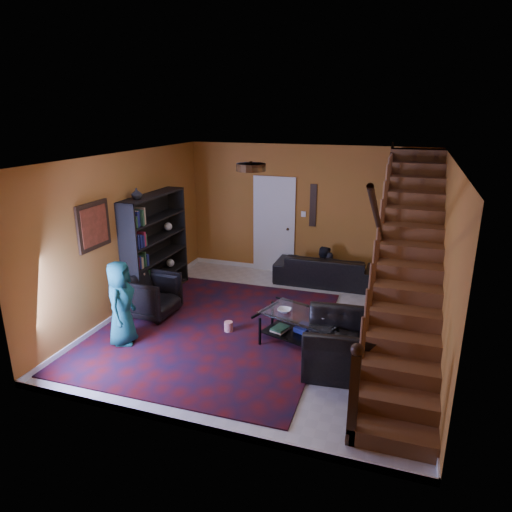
{
  "coord_description": "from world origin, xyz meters",
  "views": [
    {
      "loc": [
        2.04,
        -6.63,
        3.48
      ],
      "look_at": [
        -0.33,
        0.4,
        1.09
      ],
      "focal_mm": 32.0,
      "sensor_mm": 36.0,
      "label": 1
    }
  ],
  "objects_px": {
    "sofa": "(326,270)",
    "armchair_right": "(341,344)",
    "armchair_left": "(152,295)",
    "coffee_table": "(303,326)",
    "bookshelf": "(156,248)"
  },
  "relations": [
    {
      "from": "bookshelf",
      "to": "armchair_right",
      "type": "distance_m",
      "value": 4.08
    },
    {
      "from": "armchair_left",
      "to": "armchair_right",
      "type": "bearing_deg",
      "value": -99.67
    },
    {
      "from": "sofa",
      "to": "armchair_right",
      "type": "distance_m",
      "value": 3.28
    },
    {
      "from": "bookshelf",
      "to": "sofa",
      "type": "relative_size",
      "value": 0.95
    },
    {
      "from": "bookshelf",
      "to": "coffee_table",
      "type": "height_order",
      "value": "bookshelf"
    },
    {
      "from": "sofa",
      "to": "armchair_right",
      "type": "xyz_separation_m",
      "value": [
        0.78,
        -3.19,
        0.06
      ]
    },
    {
      "from": "armchair_right",
      "to": "coffee_table",
      "type": "height_order",
      "value": "armchair_right"
    },
    {
      "from": "armchair_right",
      "to": "bookshelf",
      "type": "bearing_deg",
      "value": -118.06
    },
    {
      "from": "bookshelf",
      "to": "sofa",
      "type": "distance_m",
      "value": 3.49
    },
    {
      "from": "sofa",
      "to": "armchair_right",
      "type": "bearing_deg",
      "value": 103.09
    },
    {
      "from": "armchair_left",
      "to": "bookshelf",
      "type": "bearing_deg",
      "value": 24.58
    },
    {
      "from": "bookshelf",
      "to": "sofa",
      "type": "bearing_deg",
      "value": 29.76
    },
    {
      "from": "armchair_left",
      "to": "coffee_table",
      "type": "bearing_deg",
      "value": -90.81
    },
    {
      "from": "armchair_left",
      "to": "armchair_right",
      "type": "height_order",
      "value": "armchair_left"
    },
    {
      "from": "armchair_left",
      "to": "coffee_table",
      "type": "distance_m",
      "value": 2.73
    }
  ]
}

